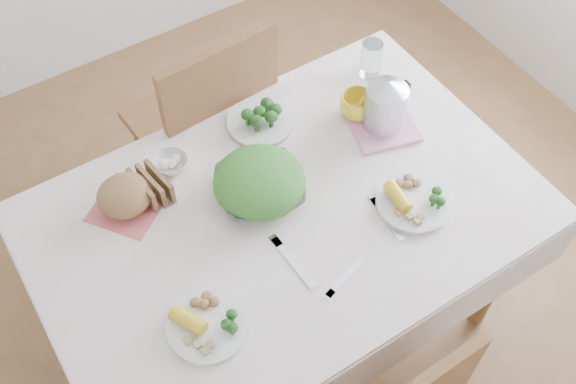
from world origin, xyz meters
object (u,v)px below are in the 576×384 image
yellow_mug (357,106)px  dinner_plate_left (208,325)px  salad_bowl (260,188)px  dinner_plate_right (413,202)px  dining_table (286,274)px  chair_far (200,128)px  electric_kettle (386,101)px

yellow_mug → dinner_plate_left: bearing=-152.6°
salad_bowl → dinner_plate_right: 0.47m
dining_table → dinner_plate_right: (0.34, -0.19, 0.40)m
dining_table → salad_bowl: 0.43m
dining_table → dinner_plate_left: (-0.38, -0.21, 0.40)m
dinner_plate_left → dinner_plate_right: same height
yellow_mug → chair_far: bearing=127.4°
dinner_plate_right → electric_kettle: bearing=69.5°
yellow_mug → electric_kettle: size_ratio=0.61×
salad_bowl → electric_kettle: electric_kettle is taller
chair_far → dinner_plate_left: bearing=61.4°
dinner_plate_right → yellow_mug: size_ratio=1.99×
dining_table → electric_kettle: electric_kettle is taller
dinner_plate_right → chair_far: bearing=109.0°
dining_table → electric_kettle: (0.45, 0.12, 0.51)m
yellow_mug → electric_kettle: electric_kettle is taller
chair_far → salad_bowl: 0.68m
dinner_plate_left → dinner_plate_right: (0.72, 0.02, 0.00)m
dining_table → electric_kettle: size_ratio=7.37×
salad_bowl → dinner_plate_right: bearing=-37.2°
dinner_plate_left → dining_table: bearing=28.6°
dinner_plate_left → yellow_mug: bearing=27.4°
dining_table → chair_far: (0.04, 0.69, 0.09)m
dining_table → yellow_mug: 0.63m
dinner_plate_left → electric_kettle: (0.83, 0.32, 0.11)m
chair_far → dinner_plate_left: chair_far is taller
dining_table → electric_kettle: 0.69m
dinner_plate_left → electric_kettle: size_ratio=1.20×
salad_bowl → dinner_plate_left: bearing=-138.9°
chair_far → dinner_plate_right: (0.30, -0.88, 0.31)m
salad_bowl → dining_table: bearing=-70.1°
dinner_plate_left → electric_kettle: bearing=21.1°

